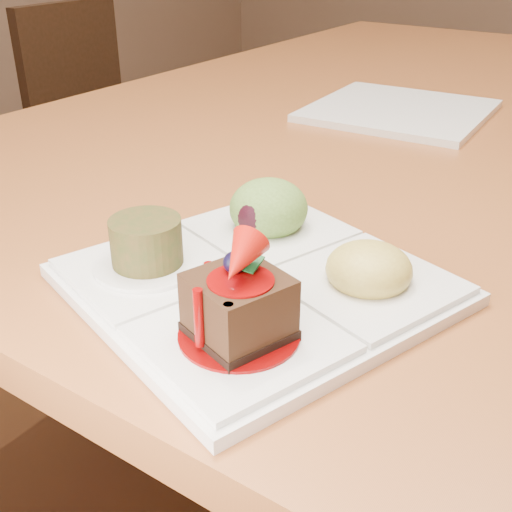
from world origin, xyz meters
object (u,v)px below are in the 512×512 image
Objects in this scene: chair_left at (100,129)px; sampler_plate at (259,266)px; dining_table at (383,134)px; second_plate at (399,111)px.

chair_left is 1.52m from sampler_plate.
dining_table is 4.94× the size of sampler_plate.
sampler_plate is at bearing -77.99° from second_plate.
second_plate reaches higher than dining_table.
sampler_plate is (1.20, -0.89, 0.30)m from chair_left.
sampler_plate is 1.29× the size of second_plate.
second_plate is at bearing -54.03° from dining_table.
dining_table is 0.74m from sampler_plate.
dining_table is 2.15× the size of chair_left.
sampler_plate is (0.19, -0.70, 0.09)m from dining_table.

